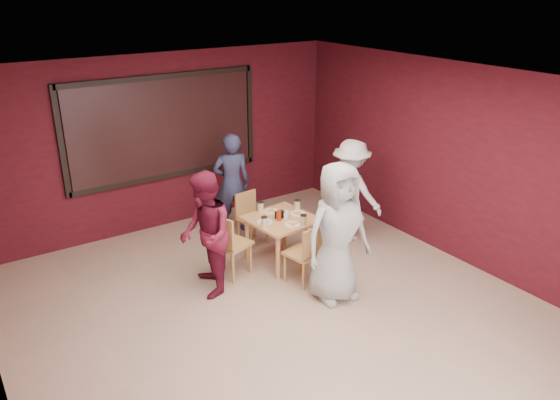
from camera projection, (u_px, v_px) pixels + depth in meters
floor at (289, 324)px, 6.49m from camera, size 7.00×7.00×0.00m
window_blinds at (164, 128)px, 8.53m from camera, size 3.00×0.02×1.50m
dining_table at (281, 223)px, 7.71m from camera, size 0.96×0.96×0.84m
chair_front at (307, 251)px, 7.19m from camera, size 0.49×0.49×0.86m
chair_back at (250, 215)px, 8.38m from camera, size 0.43×0.43×0.80m
chair_left at (227, 241)px, 7.36m from camera, size 0.57×0.57×0.93m
chair_right at (327, 218)px, 8.11m from camera, size 0.44×0.44×0.90m
diner_front at (337, 233)px, 6.72m from camera, size 0.93×0.65×1.82m
diner_back at (232, 183)px, 8.64m from camera, size 0.69×0.57×1.62m
diner_left at (206, 235)px, 6.87m from camera, size 0.83×0.95×1.64m
diner_right at (351, 191)px, 8.36m from camera, size 0.89×1.17×1.60m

